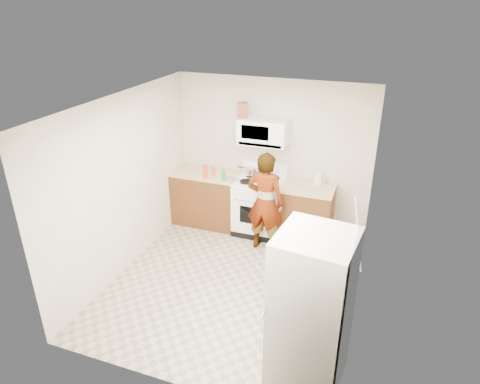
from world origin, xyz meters
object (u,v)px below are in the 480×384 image
at_px(kettle, 318,179).
at_px(fridge, 311,311).
at_px(person, 265,202).
at_px(microwave, 263,132).
at_px(gas_range, 259,205).
at_px(saucepan, 251,171).

bearing_deg(kettle, fridge, -61.05).
relative_size(fridge, kettle, 10.24).
height_order(person, fridge, fridge).
xyz_separation_m(person, kettle, (0.66, 0.65, 0.22)).
bearing_deg(person, microwave, -64.63).
bearing_deg(gas_range, kettle, 10.56).
relative_size(gas_range, saucepan, 5.35).
height_order(fridge, saucepan, fridge).
relative_size(gas_range, microwave, 1.49).
bearing_deg(person, kettle, -131.63).
relative_size(person, saucepan, 7.54).
bearing_deg(fridge, person, 123.43).
bearing_deg(fridge, microwave, 122.26).
bearing_deg(kettle, microwave, -157.89).
height_order(person, kettle, person).
bearing_deg(saucepan, person, -55.11).
xyz_separation_m(person, saucepan, (-0.44, 0.63, 0.22)).
height_order(microwave, kettle, microwave).
bearing_deg(microwave, kettle, 2.55).
height_order(microwave, fridge, microwave).
xyz_separation_m(kettle, saucepan, (-1.10, -0.02, -0.01)).
xyz_separation_m(gas_range, saucepan, (-0.20, 0.15, 0.53)).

